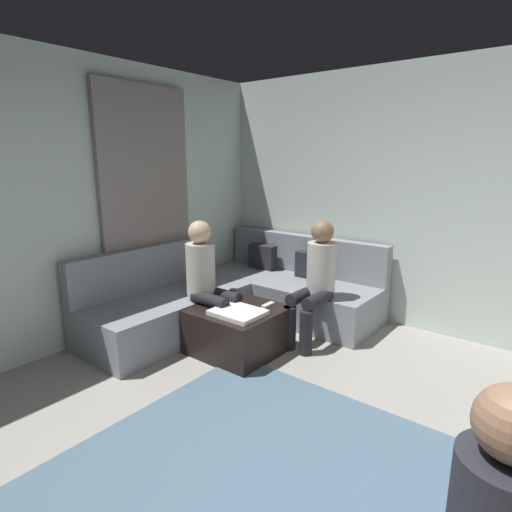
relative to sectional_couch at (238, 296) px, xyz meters
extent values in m
cube|color=silver|center=(2.08, 1.06, 1.07)|extent=(6.00, 0.12, 2.70)
cube|color=silver|center=(-0.86, -1.88, 1.07)|extent=(0.12, 6.00, 2.70)
cube|color=gray|center=(-0.76, -0.58, 0.97)|extent=(0.06, 1.10, 2.50)
cube|color=slate|center=(1.88, -1.78, -0.27)|extent=(2.60, 2.20, 0.01)
cube|color=gray|center=(0.30, 0.53, -0.07)|extent=(2.10, 0.85, 0.42)
cube|color=gray|center=(0.30, 0.88, 0.36)|extent=(2.10, 0.14, 0.45)
cube|color=gray|center=(-0.32, -0.75, -0.07)|extent=(0.85, 1.70, 0.42)
cube|color=gray|center=(-0.68, -0.75, 0.36)|extent=(0.14, 1.70, 0.45)
cube|color=#26262D|center=(-0.20, 0.70, 0.26)|extent=(0.36, 0.12, 0.36)
cube|color=#26262D|center=(0.50, 0.70, 0.26)|extent=(0.36, 0.12, 0.36)
cube|color=black|center=(0.50, -0.58, -0.07)|extent=(0.76, 0.76, 0.42)
cube|color=white|center=(0.60, -0.70, 0.16)|extent=(0.44, 0.36, 0.04)
cylinder|color=#334C72|center=(0.28, -0.40, 0.19)|extent=(0.08, 0.08, 0.10)
cube|color=white|center=(0.68, -0.36, 0.15)|extent=(0.05, 0.15, 0.02)
cylinder|color=black|center=(1.03, -0.25, -0.07)|extent=(0.12, 0.12, 0.42)
cylinder|color=black|center=(0.85, -0.25, -0.07)|extent=(0.12, 0.12, 0.42)
cylinder|color=black|center=(1.03, -0.05, 0.20)|extent=(0.12, 0.40, 0.12)
cylinder|color=black|center=(0.85, -0.05, 0.20)|extent=(0.12, 0.40, 0.12)
cylinder|color=beige|center=(0.94, 0.15, 0.45)|extent=(0.28, 0.28, 0.50)
sphere|color=#8C664C|center=(0.94, 0.15, 0.81)|extent=(0.22, 0.22, 0.22)
cylinder|color=black|center=(0.45, -0.51, -0.07)|extent=(0.12, 0.12, 0.42)
cylinder|color=black|center=(0.45, -0.69, -0.07)|extent=(0.12, 0.12, 0.42)
cylinder|color=black|center=(0.25, -0.51, 0.20)|extent=(0.40, 0.12, 0.12)
cylinder|color=black|center=(0.25, -0.69, 0.20)|extent=(0.40, 0.12, 0.12)
cylinder|color=beige|center=(0.05, -0.60, 0.45)|extent=(0.28, 0.28, 0.50)
sphere|color=#D8AD8C|center=(0.05, -0.60, 0.81)|extent=(0.22, 0.22, 0.22)
camera|label=1|loc=(2.90, -3.34, 1.50)|focal=29.45mm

